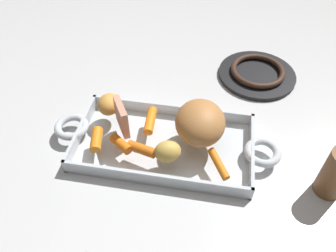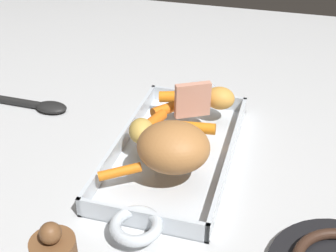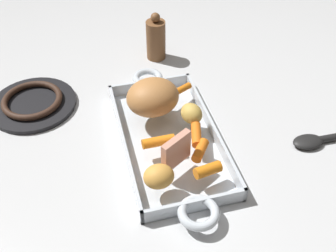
{
  "view_description": "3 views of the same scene",
  "coord_description": "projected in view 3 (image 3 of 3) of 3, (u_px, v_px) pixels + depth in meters",
  "views": [
    {
      "loc": [
        0.09,
        -0.45,
        0.56
      ],
      "look_at": [
        0.01,
        0.01,
        0.06
      ],
      "focal_mm": 35.6,
      "sensor_mm": 36.0,
      "label": 1
    },
    {
      "loc": [
        0.64,
        0.17,
        0.49
      ],
      "look_at": [
        -0.02,
        -0.02,
        0.05
      ],
      "focal_mm": 49.32,
      "sensor_mm": 36.0,
      "label": 2
    },
    {
      "loc": [
        -0.58,
        0.15,
        0.61
      ],
      "look_at": [
        -0.02,
        0.01,
        0.07
      ],
      "focal_mm": 41.82,
      "sensor_mm": 36.0,
      "label": 3
    }
  ],
  "objects": [
    {
      "name": "roasting_dish",
      "position": [
        169.0,
        138.0,
        0.84
      ],
      "size": [
        0.49,
        0.2,
        0.03
      ],
      "color": "silver",
      "rests_on": "ground_plane"
    },
    {
      "name": "baby_carrot_northeast",
      "position": [
        158.0,
        141.0,
        0.79
      ],
      "size": [
        0.02,
        0.07,
        0.02
      ],
      "primitive_type": "cylinder",
      "rotation": [
        1.53,
        0.0,
        3.19
      ],
      "color": "orange",
      "rests_on": "roasting_dish"
    },
    {
      "name": "stove_burner_rear",
      "position": [
        33.0,
        102.0,
        0.93
      ],
      "size": [
        0.2,
        0.2,
        0.03
      ],
      "color": "black",
      "rests_on": "ground_plane"
    },
    {
      "name": "pork_roast",
      "position": [
        153.0,
        97.0,
        0.85
      ],
      "size": [
        0.11,
        0.13,
        0.08
      ],
      "primitive_type": "ellipsoid",
      "rotation": [
        0.0,
        0.0,
        4.82
      ],
      "color": "#B3753F",
      "rests_on": "roasting_dish"
    },
    {
      "name": "ground_plane",
      "position": [
        169.0,
        142.0,
        0.85
      ],
      "size": [
        1.7,
        1.7,
        0.0
      ],
      "primitive_type": "plane",
      "color": "silver"
    },
    {
      "name": "baby_carrot_center_right",
      "position": [
        200.0,
        150.0,
        0.77
      ],
      "size": [
        0.05,
        0.05,
        0.02
      ],
      "primitive_type": "cylinder",
      "rotation": [
        1.53,
        0.0,
        0.93
      ],
      "color": "orange",
      "rests_on": "roasting_dish"
    },
    {
      "name": "baby_carrot_northwest",
      "position": [
        208.0,
        170.0,
        0.73
      ],
      "size": [
        0.03,
        0.06,
        0.03
      ],
      "primitive_type": "cylinder",
      "rotation": [
        1.51,
        0.0,
        3.34
      ],
      "color": "orange",
      "rests_on": "roasting_dish"
    },
    {
      "name": "potato_golden_small",
      "position": [
        191.0,
        113.0,
        0.83
      ],
      "size": [
        0.06,
        0.06,
        0.04
      ],
      "primitive_type": "ellipsoid",
      "rotation": [
        0.0,
        0.0,
        0.32
      ],
      "color": "gold",
      "rests_on": "roasting_dish"
    },
    {
      "name": "baby_carrot_southwest",
      "position": [
        196.0,
        135.0,
        0.8
      ],
      "size": [
        0.06,
        0.04,
        0.02
      ],
      "primitive_type": "cylinder",
      "rotation": [
        1.54,
        0.0,
        1.31
      ],
      "color": "orange",
      "rests_on": "roasting_dish"
    },
    {
      "name": "serving_spoon",
      "position": [
        327.0,
        138.0,
        0.85
      ],
      "size": [
        0.04,
        0.21,
        0.02
      ],
      "rotation": [
        0.0,
        0.0,
        1.55
      ],
      "color": "black",
      "rests_on": "ground_plane"
    },
    {
      "name": "baby_carrot_center_left",
      "position": [
        180.0,
        90.0,
        0.91
      ],
      "size": [
        0.05,
        0.07,
        0.02
      ],
      "primitive_type": "cylinder",
      "rotation": [
        1.66,
        0.0,
        0.53
      ],
      "color": "orange",
      "rests_on": "roasting_dish"
    },
    {
      "name": "potato_whole",
      "position": [
        159.0,
        176.0,
        0.71
      ],
      "size": [
        0.05,
        0.06,
        0.04
      ],
      "primitive_type": "ellipsoid",
      "rotation": [
        0.0,
        0.0,
        4.73
      ],
      "color": "gold",
      "rests_on": "roasting_dish"
    },
    {
      "name": "roast_slice_thin",
      "position": [
        176.0,
        151.0,
        0.74
      ],
      "size": [
        0.05,
        0.07,
        0.07
      ],
      "primitive_type": "cube",
      "rotation": [
        -0.01,
        0.0,
        0.54
      ],
      "color": "tan",
      "rests_on": "roasting_dish"
    },
    {
      "name": "pepper_mill",
      "position": [
        156.0,
        39.0,
        1.05
      ],
      "size": [
        0.05,
        0.05,
        0.13
      ],
      "color": "brown",
      "rests_on": "ground_plane"
    }
  ]
}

